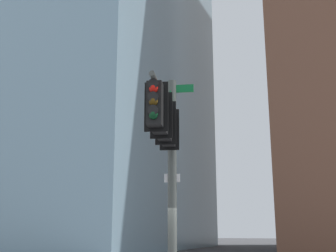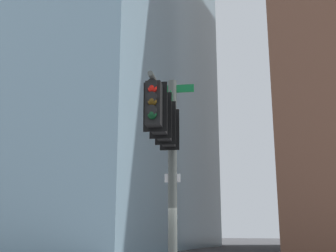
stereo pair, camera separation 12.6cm
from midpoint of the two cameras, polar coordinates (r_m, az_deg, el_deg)
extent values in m
cylinder|color=#4C514C|center=(12.36, 0.26, -7.86)|extent=(0.25, 0.25, 6.26)
cylinder|color=#4C514C|center=(11.03, -0.94, 3.76)|extent=(3.48, 1.04, 0.12)
cylinder|color=#4C514C|center=(12.00, -0.14, 0.09)|extent=(1.02, 0.35, 0.75)
cube|color=#0F6B33|center=(12.97, 0.25, 4.90)|extent=(0.37, 1.26, 0.24)
cube|color=#0F6B33|center=(12.87, 0.25, 3.64)|extent=(0.81, 0.24, 0.24)
cube|color=white|center=(12.38, 0.26, -6.89)|extent=(0.15, 0.44, 0.24)
cube|color=black|center=(11.85, -0.22, -0.27)|extent=(0.42, 0.42, 1.00)
cube|color=black|center=(12.03, -0.10, -0.48)|extent=(0.18, 0.54, 1.16)
sphere|color=#470A07|center=(11.72, -0.36, 1.38)|extent=(0.20, 0.20, 0.20)
cylinder|color=black|center=(11.68, -0.40, 1.89)|extent=(0.10, 0.23, 0.23)
sphere|color=#4C330A|center=(11.65, -0.36, -0.04)|extent=(0.20, 0.20, 0.20)
cylinder|color=black|center=(11.61, -0.41, 0.46)|extent=(0.10, 0.23, 0.23)
sphere|color=green|center=(11.58, -0.36, -1.48)|extent=(0.20, 0.20, 0.20)
cylinder|color=black|center=(11.54, -0.41, -0.98)|extent=(0.10, 0.23, 0.23)
cube|color=black|center=(11.10, -0.77, 0.64)|extent=(0.42, 0.42, 1.00)
cube|color=black|center=(11.28, -0.63, 0.41)|extent=(0.18, 0.54, 1.16)
sphere|color=#470A07|center=(10.98, -0.92, 2.42)|extent=(0.20, 0.20, 0.20)
cylinder|color=black|center=(10.95, -0.97, 2.97)|extent=(0.10, 0.23, 0.23)
sphere|color=#F29E0C|center=(10.90, -0.93, 0.91)|extent=(0.20, 0.20, 0.20)
cylinder|color=black|center=(10.86, -0.98, 1.45)|extent=(0.10, 0.23, 0.23)
sphere|color=#0A3819|center=(10.83, -0.93, -0.63)|extent=(0.20, 0.20, 0.20)
cylinder|color=black|center=(10.79, -0.98, -0.09)|extent=(0.10, 0.23, 0.23)
cube|color=black|center=(10.36, -1.39, 1.69)|extent=(0.42, 0.42, 1.00)
cube|color=black|center=(10.54, -1.23, 1.42)|extent=(0.18, 0.54, 1.16)
sphere|color=red|center=(10.25, -1.56, 3.61)|extent=(0.20, 0.20, 0.20)
cylinder|color=black|center=(10.21, -1.62, 4.20)|extent=(0.10, 0.23, 0.23)
sphere|color=#4C330A|center=(10.16, -1.57, 2.00)|extent=(0.20, 0.20, 0.20)
cylinder|color=black|center=(10.13, -1.63, 2.58)|extent=(0.10, 0.23, 0.23)
sphere|color=#0A3819|center=(10.09, -1.58, 0.35)|extent=(0.20, 0.20, 0.20)
cylinder|color=black|center=(10.05, -1.64, 0.94)|extent=(0.10, 0.23, 0.23)
cube|color=black|center=(9.62, -2.11, 2.90)|extent=(0.42, 0.42, 1.00)
cube|color=black|center=(9.80, -1.93, 2.59)|extent=(0.18, 0.54, 1.16)
sphere|color=red|center=(9.52, -2.31, 4.98)|extent=(0.20, 0.20, 0.20)
cylinder|color=black|center=(9.49, -2.37, 5.62)|extent=(0.10, 0.23, 0.23)
sphere|color=#4C330A|center=(9.43, -2.32, 3.25)|extent=(0.20, 0.20, 0.20)
cylinder|color=black|center=(9.40, -2.39, 3.89)|extent=(0.10, 0.23, 0.23)
sphere|color=#0A3819|center=(9.35, -2.34, 1.49)|extent=(0.20, 0.20, 0.20)
cylinder|color=black|center=(9.31, -2.40, 2.13)|extent=(0.10, 0.23, 0.23)
cube|color=#8CB2C6|center=(56.29, -11.16, 14.03)|extent=(26.84, 25.26, 55.55)
camera|label=1|loc=(0.06, -90.31, 0.07)|focal=46.18mm
camera|label=2|loc=(0.06, 89.69, -0.07)|focal=46.18mm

